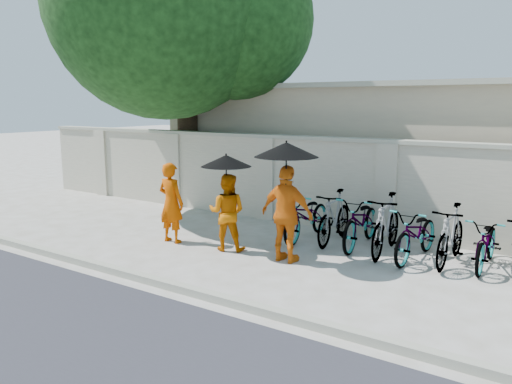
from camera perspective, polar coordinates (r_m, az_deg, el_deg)
The scene contains 17 objects.
ground at distance 9.36m, azimuth -3.77°, elevation -7.52°, with size 80.00×80.00×0.00m, color #BBB9B5.
kerb at distance 8.12m, azimuth -11.16°, elevation -10.05°, with size 40.00×0.16×0.12m, color #989987.
compound_wall at distance 11.34m, azimuth 10.11°, elevation 0.68°, with size 20.00×0.30×2.00m, color beige.
building_behind at distance 14.54m, azimuth 19.85°, elevation 4.69°, with size 14.00×6.00×3.20m, color #BAAA8A.
shade_tree at distance 13.73m, azimuth -9.00°, elevation 19.54°, with size 6.70×6.20×8.20m.
monk_left at distance 10.33m, azimuth -9.68°, elevation -1.21°, with size 0.60×0.40×1.65m, color #BB4300.
monk_center at distance 9.66m, azimuth -3.32°, elevation -2.32°, with size 0.73×0.57×1.51m, color #CB6003.
parasol_center at distance 9.40m, azimuth -3.43°, elevation 3.58°, with size 0.96×0.96×1.02m.
monk_right at distance 8.92m, azimuth 3.55°, elevation -2.54°, with size 1.03×0.43×1.76m, color orange.
parasol_right at distance 8.66m, azimuth 3.49°, elevation 4.86°, with size 1.13×1.13×1.17m.
bike_0 at distance 10.51m, azimuth 5.87°, elevation -2.73°, with size 0.67×1.92×1.01m, color gray.
bike_1 at distance 10.33m, azimuth 8.94°, elevation -2.83°, with size 0.51×1.79×1.08m, color gray.
bike_2 at distance 10.13m, azimuth 11.95°, elevation -3.29°, with size 0.69×1.98×1.04m, color gray.
bike_3 at distance 9.73m, azimuth 14.67°, elevation -3.64°, with size 0.54×1.91×1.15m, color gray.
bike_4 at distance 9.58m, azimuth 17.90°, elevation -4.56°, with size 0.65×1.86×0.98m, color gray.
bike_5 at distance 9.49m, azimuth 21.38°, elevation -4.61°, with size 0.50×1.78×1.07m, color gray.
bike_6 at distance 9.55m, azimuth 24.93°, elevation -5.25°, with size 0.61×1.74×0.92m, color gray.
Camera 1 is at (5.42, -7.08, 2.85)m, focal length 35.00 mm.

